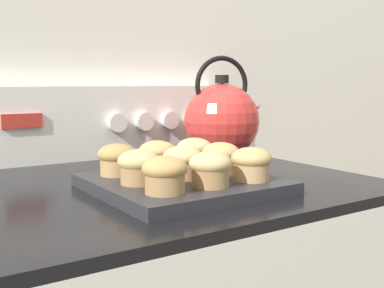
# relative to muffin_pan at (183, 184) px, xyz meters

# --- Properties ---
(wall_back) EXTENTS (8.00, 0.05, 2.40)m
(wall_back) POSITION_rel_muffin_pan_xyz_m (-0.00, 0.47, 0.27)
(wall_back) COLOR silver
(wall_back) RESTS_ON ground_plane
(control_panel) EXTENTS (0.76, 0.07, 0.18)m
(control_panel) POSITION_rel_muffin_pan_xyz_m (0.00, 0.42, 0.08)
(control_panel) COLOR white
(control_panel) RESTS_ON stove_range
(muffin_pan) EXTENTS (0.30, 0.30, 0.02)m
(muffin_pan) POSITION_rel_muffin_pan_xyz_m (0.00, 0.00, 0.00)
(muffin_pan) COLOR #28282D
(muffin_pan) RESTS_ON stove_range
(muffin_r0_c0) EXTENTS (0.07, 0.07, 0.06)m
(muffin_r0_c0) POSITION_rel_muffin_pan_xyz_m (-0.09, -0.08, 0.04)
(muffin_r0_c0) COLOR #A37A4C
(muffin_r0_c0) RESTS_ON muffin_pan
(muffin_r0_c1) EXTENTS (0.07, 0.07, 0.06)m
(muffin_r0_c1) POSITION_rel_muffin_pan_xyz_m (-0.00, -0.08, 0.04)
(muffin_r0_c1) COLOR #A37A4C
(muffin_r0_c1) RESTS_ON muffin_pan
(muffin_r0_c2) EXTENTS (0.07, 0.07, 0.06)m
(muffin_r0_c2) POSITION_rel_muffin_pan_xyz_m (0.08, -0.08, 0.04)
(muffin_r0_c2) COLOR tan
(muffin_r0_c2) RESTS_ON muffin_pan
(muffin_r1_c0) EXTENTS (0.07, 0.07, 0.06)m
(muffin_r1_c0) POSITION_rel_muffin_pan_xyz_m (-0.09, -0.00, 0.04)
(muffin_r1_c0) COLOR #A37A4C
(muffin_r1_c0) RESTS_ON muffin_pan
(muffin_r1_c1) EXTENTS (0.07, 0.07, 0.06)m
(muffin_r1_c1) POSITION_rel_muffin_pan_xyz_m (0.00, -0.00, 0.04)
(muffin_r1_c1) COLOR tan
(muffin_r1_c1) RESTS_ON muffin_pan
(muffin_r1_c2) EXTENTS (0.07, 0.07, 0.06)m
(muffin_r1_c2) POSITION_rel_muffin_pan_xyz_m (0.08, 0.00, 0.04)
(muffin_r1_c2) COLOR #A37A4C
(muffin_r1_c2) RESTS_ON muffin_pan
(muffin_r2_c0) EXTENTS (0.07, 0.07, 0.06)m
(muffin_r2_c0) POSITION_rel_muffin_pan_xyz_m (-0.08, 0.09, 0.04)
(muffin_r2_c0) COLOR tan
(muffin_r2_c0) RESTS_ON muffin_pan
(muffin_r2_c1) EXTENTS (0.07, 0.07, 0.06)m
(muffin_r2_c1) POSITION_rel_muffin_pan_xyz_m (0.00, 0.09, 0.04)
(muffin_r2_c1) COLOR tan
(muffin_r2_c1) RESTS_ON muffin_pan
(muffin_r2_c2) EXTENTS (0.07, 0.07, 0.06)m
(muffin_r2_c2) POSITION_rel_muffin_pan_xyz_m (0.08, 0.09, 0.04)
(muffin_r2_c2) COLOR olive
(muffin_r2_c2) RESTS_ON muffin_pan
(tea_kettle) EXTENTS (0.22, 0.19, 0.25)m
(tea_kettle) POSITION_rel_muffin_pan_xyz_m (0.27, 0.24, 0.09)
(tea_kettle) COLOR red
(tea_kettle) RESTS_ON stove_range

